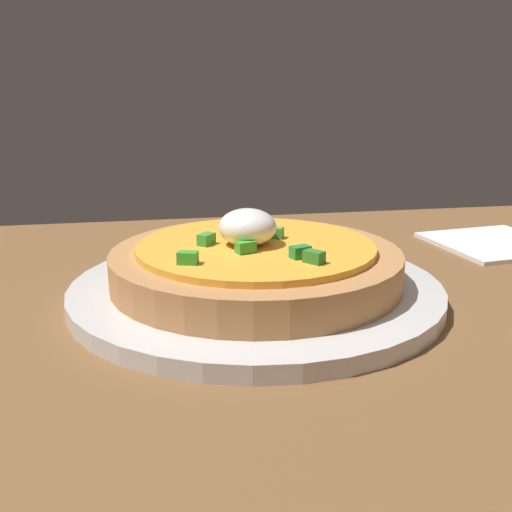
{
  "coord_description": "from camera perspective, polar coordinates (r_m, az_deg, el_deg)",
  "views": [
    {
      "loc": [
        11.62,
        30.89,
        17.75
      ],
      "look_at": [
        4.02,
        -10.3,
        5.6
      ],
      "focal_mm": 42.85,
      "sensor_mm": 36.0,
      "label": 1
    }
  ],
  "objects": [
    {
      "name": "napkin",
      "position": [
        0.63,
        21.44,
        1.1
      ],
      "size": [
        12.3,
        12.3,
        0.4
      ],
      "primitive_type": "cube",
      "rotation": [
        0.0,
        0.0,
        0.13
      ],
      "color": "white",
      "rests_on": "dining_table"
    },
    {
      "name": "dining_table",
      "position": [
        0.37,
        9.24,
        -10.68
      ],
      "size": [
        109.45,
        75.51,
        2.41
      ],
      "primitive_type": "cube",
      "color": "brown",
      "rests_on": "ground"
    },
    {
      "name": "plate",
      "position": [
        0.44,
        0.0,
        -3.22
      ],
      "size": [
        26.73,
        26.73,
        1.2
      ],
      "primitive_type": "cylinder",
      "color": "silver",
      "rests_on": "dining_table"
    },
    {
      "name": "pizza",
      "position": [
        0.44,
        -0.03,
        -0.65
      ],
      "size": [
        20.78,
        20.78,
        5.48
      ],
      "color": "#BB7F4B",
      "rests_on": "plate"
    }
  ]
}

